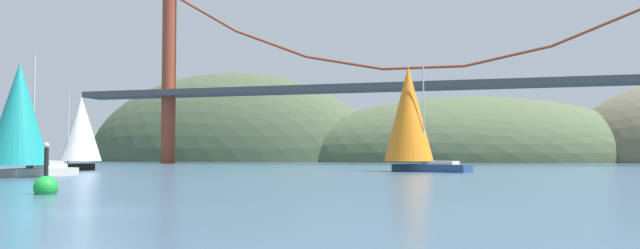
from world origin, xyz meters
The scene contains 8 objects.
ground_plane centered at (0.00, 0.00, 0.00)m, with size 360.00×360.00×0.00m, color #385670.
headland_left centered at (-55.00, 135.00, 0.00)m, with size 79.84×44.00×46.40m, color #425138.
headland_center centered at (5.00, 135.00, 0.00)m, with size 87.25×44.00×30.87m, color #4C5B3D.
suspension_bridge centered at (0.00, 95.00, 15.23)m, with size 137.24×6.00×34.57m.
sailboat_white_mainsail centered at (-33.57, 44.54, 4.49)m, with size 6.06×8.82×8.90m.
sailboat_teal_sail centered at (-24.38, 24.70, 4.84)m, with size 4.97×8.49×10.05m.
sailboat_orange_sail centered at (3.60, 49.78, 5.90)m, with size 10.20×7.29×11.58m.
channel_buoy centered at (-7.65, 7.42, 0.37)m, with size 1.10×1.10×2.64m.
Camera 1 is at (12.52, -17.23, 1.85)m, focal length 35.26 mm.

